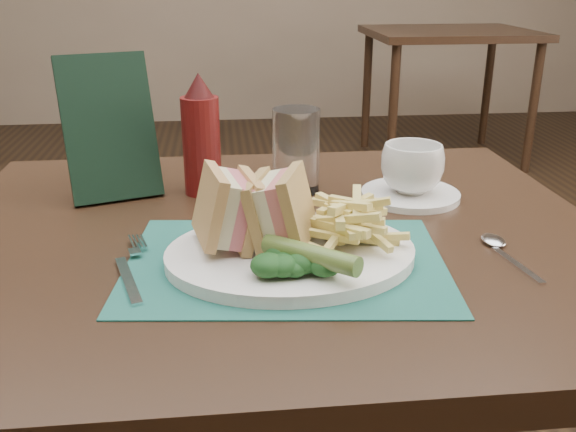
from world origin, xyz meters
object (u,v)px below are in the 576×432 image
object	(u,v)px
sandwich_half_a	(210,209)
check_presenter	(109,128)
table_bg_right	(445,96)
sandwich_half_b	(264,207)
coffee_cup	(412,168)
ketchup_bottle	(201,135)
plate	(291,254)
placemat	(286,263)
drinking_glass	(296,151)
saucer	(410,195)

from	to	relation	value
sandwich_half_a	check_presenter	bearing A→B (deg)	109.55
table_bg_right	sandwich_half_a	bearing A→B (deg)	-114.51
sandwich_half_b	coffee_cup	distance (m)	0.30
coffee_cup	check_presenter	size ratio (longest dim) A/B	0.43
ketchup_bottle	plate	bearing A→B (deg)	-67.93
placemat	sandwich_half_a	xyz separation A→B (m)	(-0.09, 0.02, 0.06)
placemat	drinking_glass	distance (m)	0.28
sandwich_half_a	saucer	xyz separation A→B (m)	(0.30, 0.19, -0.06)
sandwich_half_a	ketchup_bottle	xyz separation A→B (m)	(-0.01, 0.25, 0.03)
table_bg_right	coffee_cup	distance (m)	2.93
saucer	placemat	bearing A→B (deg)	-135.40
sandwich_half_b	check_presenter	xyz separation A→B (m)	(-0.21, 0.25, 0.04)
sandwich_half_a	ketchup_bottle	distance (m)	0.25
plate	placemat	bearing A→B (deg)	-147.55
ketchup_bottle	check_presenter	distance (m)	0.14
sandwich_half_a	coffee_cup	bearing A→B (deg)	21.43
sandwich_half_a	coffee_cup	size ratio (longest dim) A/B	0.99
plate	saucer	xyz separation A→B (m)	(0.21, 0.21, -0.00)
table_bg_right	placemat	bearing A→B (deg)	-112.93
plate	ketchup_bottle	bearing A→B (deg)	108.13
table_bg_right	coffee_cup	bearing A→B (deg)	-110.66
sandwich_half_b	ketchup_bottle	size ratio (longest dim) A/B	0.50
saucer	drinking_glass	size ratio (longest dim) A/B	1.15
saucer	sandwich_half_a	bearing A→B (deg)	-147.64
placemat	plate	xyz separation A→B (m)	(0.01, 0.00, 0.01)
sandwich_half_b	saucer	world-z (taller)	sandwich_half_b
coffee_cup	drinking_glass	size ratio (longest dim) A/B	0.73
plate	ketchup_bottle	distance (m)	0.30
sandwich_half_b	saucer	size ratio (longest dim) A/B	0.62
placemat	saucer	world-z (taller)	saucer
saucer	drinking_glass	bearing A→B (deg)	162.42
placemat	sandwich_half_a	size ratio (longest dim) A/B	4.04
table_bg_right	drinking_glass	xyz separation A→B (m)	(-1.19, -2.66, 0.44)
saucer	coffee_cup	distance (m)	0.04
table_bg_right	plate	xyz separation A→B (m)	(-1.23, -2.92, 0.38)
table_bg_right	placemat	size ratio (longest dim) A/B	2.38
sandwich_half_b	saucer	xyz separation A→B (m)	(0.24, 0.19, -0.06)
table_bg_right	check_presenter	bearing A→B (deg)	-119.07
sandwich_half_a	saucer	bearing A→B (deg)	21.43
plate	coffee_cup	size ratio (longest dim) A/B	3.17
table_bg_right	plate	bearing A→B (deg)	-112.85
check_presenter	coffee_cup	bearing A→B (deg)	-26.44
plate	drinking_glass	size ratio (longest dim) A/B	2.31
sandwich_half_a	coffee_cup	distance (m)	0.36
saucer	check_presenter	bearing A→B (deg)	172.11
drinking_glass	ketchup_bottle	bearing A→B (deg)	177.90
table_bg_right	saucer	xyz separation A→B (m)	(-1.02, -2.71, 0.38)
table_bg_right	placemat	world-z (taller)	placemat
plate	sandwich_half_a	world-z (taller)	sandwich_half_a
table_bg_right	sandwich_half_b	world-z (taller)	sandwich_half_b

